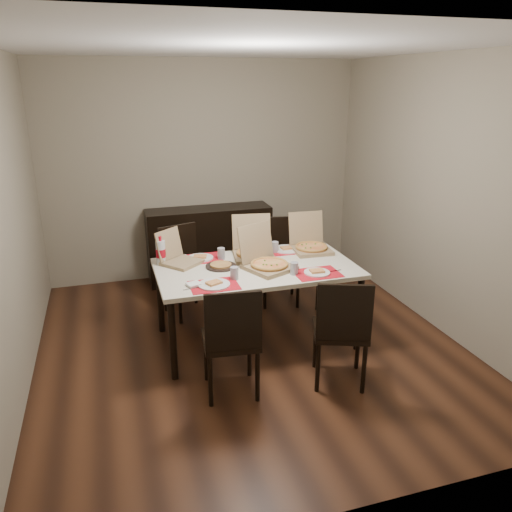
# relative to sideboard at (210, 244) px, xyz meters

# --- Properties ---
(ground) EXTENTS (3.80, 4.00, 0.02)m
(ground) POSITION_rel_sideboard_xyz_m (0.00, -1.78, -0.46)
(ground) COLOR #462615
(ground) RESTS_ON ground
(room_walls) EXTENTS (3.84, 4.02, 2.62)m
(room_walls) POSITION_rel_sideboard_xyz_m (0.00, -1.35, 1.28)
(room_walls) COLOR gray
(room_walls) RESTS_ON ground
(sideboard) EXTENTS (1.50, 0.40, 0.90)m
(sideboard) POSITION_rel_sideboard_xyz_m (0.00, 0.00, 0.00)
(sideboard) COLOR black
(sideboard) RESTS_ON ground
(dining_table) EXTENTS (1.80, 1.00, 0.75)m
(dining_table) POSITION_rel_sideboard_xyz_m (0.09, -1.69, 0.23)
(dining_table) COLOR beige
(dining_table) RESTS_ON ground
(chair_near_left) EXTENTS (0.46, 0.46, 0.93)m
(chair_near_left) POSITION_rel_sideboard_xyz_m (-0.35, -2.49, 0.06)
(chair_near_left) COLOR black
(chair_near_left) RESTS_ON ground
(chair_near_right) EXTENTS (0.54, 0.54, 0.93)m
(chair_near_right) POSITION_rel_sideboard_xyz_m (0.51, -2.60, 0.06)
(chair_near_right) COLOR black
(chair_near_right) RESTS_ON ground
(chair_far_left) EXTENTS (0.52, 0.52, 0.93)m
(chair_far_left) POSITION_rel_sideboard_xyz_m (-0.45, -0.85, 0.06)
(chair_far_left) COLOR black
(chair_far_left) RESTS_ON ground
(chair_far_right) EXTENTS (0.49, 0.49, 0.93)m
(chair_far_right) POSITION_rel_sideboard_xyz_m (0.60, -0.85, 0.06)
(chair_far_right) COLOR black
(chair_far_right) RESTS_ON ground
(setting_near_left) EXTENTS (0.49, 0.30, 0.11)m
(setting_near_left) POSITION_rel_sideboard_xyz_m (-0.35, -2.00, 0.32)
(setting_near_left) COLOR red
(setting_near_left) RESTS_ON dining_table
(setting_near_right) EXTENTS (0.47, 0.30, 0.11)m
(setting_near_right) POSITION_rel_sideboard_xyz_m (0.49, -2.00, 0.32)
(setting_near_right) COLOR red
(setting_near_right) RESTS_ON dining_table
(setting_far_left) EXTENTS (0.50, 0.30, 0.11)m
(setting_far_left) POSITION_rel_sideboard_xyz_m (-0.33, -1.35, 0.32)
(setting_far_left) COLOR red
(setting_far_left) RESTS_ON dining_table
(setting_far_right) EXTENTS (0.48, 0.30, 0.11)m
(setting_far_right) POSITION_rel_sideboard_xyz_m (0.48, -1.35, 0.32)
(setting_far_right) COLOR red
(setting_far_right) RESTS_ON dining_table
(napkin_loose) EXTENTS (0.14, 0.15, 0.02)m
(napkin_loose) POSITION_rel_sideboard_xyz_m (0.15, -1.78, 0.31)
(napkin_loose) COLOR white
(napkin_loose) RESTS_ON dining_table
(pizza_box_center) EXTENTS (0.51, 0.53, 0.38)m
(pizza_box_center) POSITION_rel_sideboard_xyz_m (0.16, -1.77, 0.36)
(pizza_box_center) COLOR #8F7652
(pizza_box_center) RESTS_ON dining_table
(pizza_box_right) EXTENTS (0.37, 0.41, 0.36)m
(pizza_box_right) POSITION_rel_sideboard_xyz_m (0.73, -1.42, 0.36)
(pizza_box_right) COLOR #8F7652
(pizza_box_right) RESTS_ON dining_table
(pizza_box_left) EXTENTS (0.45, 0.45, 0.30)m
(pizza_box_left) POSITION_rel_sideboard_xyz_m (-0.58, -1.40, 0.36)
(pizza_box_left) COLOR #8F7652
(pizza_box_left) RESTS_ON dining_table
(pizza_box_extra) EXTENTS (0.44, 0.47, 0.38)m
(pizza_box_extra) POSITION_rel_sideboard_xyz_m (0.14, -1.43, 0.36)
(pizza_box_extra) COLOR #8F7652
(pizza_box_extra) RESTS_ON dining_table
(faina_plate) EXTENTS (0.28, 0.28, 0.03)m
(faina_plate) POSITION_rel_sideboard_xyz_m (-0.22, -1.61, 0.31)
(faina_plate) COLOR black
(faina_plate) RESTS_ON dining_table
(dip_bowl) EXTENTS (0.13, 0.13, 0.03)m
(dip_bowl) POSITION_rel_sideboard_xyz_m (0.22, -1.50, 0.31)
(dip_bowl) COLOR white
(dip_bowl) RESTS_ON dining_table
(soda_bottle) EXTENTS (0.09, 0.09, 0.27)m
(soda_bottle) POSITION_rel_sideboard_xyz_m (-0.73, -1.38, 0.41)
(soda_bottle) COLOR silver
(soda_bottle) RESTS_ON dining_table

